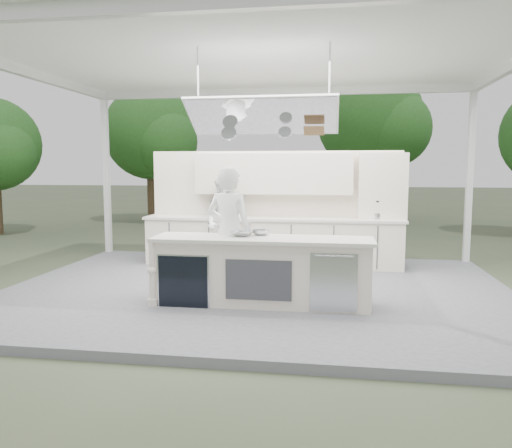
% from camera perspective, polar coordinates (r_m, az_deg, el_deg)
% --- Properties ---
extents(ground, '(90.00, 90.00, 0.00)m').
position_cam_1_polar(ground, '(8.12, 0.19, -8.13)').
color(ground, '#484E36').
rests_on(ground, ground).
extents(stage_deck, '(8.00, 6.00, 0.12)m').
position_cam_1_polar(stage_deck, '(8.10, 0.19, -7.72)').
color(stage_deck, slate).
rests_on(stage_deck, ground).
extents(tent, '(8.20, 6.20, 3.86)m').
position_cam_1_polar(tent, '(8.01, 0.21, 18.46)').
color(tent, white).
rests_on(tent, ground).
extents(demo_island, '(3.10, 0.79, 0.95)m').
position_cam_1_polar(demo_island, '(7.08, 0.52, -5.37)').
color(demo_island, '#F4E4CE').
rests_on(demo_island, stage_deck).
extents(back_counter, '(5.08, 0.72, 0.95)m').
position_cam_1_polar(back_counter, '(9.84, 1.86, -1.97)').
color(back_counter, '#F4E4CE').
rests_on(back_counter, stage_deck).
extents(back_wall_unit, '(5.05, 0.48, 2.25)m').
position_cam_1_polar(back_wall_unit, '(9.92, 4.58, 3.74)').
color(back_wall_unit, '#F4E4CE').
rests_on(back_wall_unit, stage_deck).
extents(tree_cluster, '(19.55, 9.40, 5.85)m').
position_cam_1_polar(tree_cluster, '(17.63, 4.52, 10.54)').
color(tree_cluster, '#4D3D26').
rests_on(tree_cluster, ground).
extents(head_chef, '(0.81, 0.63, 1.95)m').
position_cam_1_polar(head_chef, '(7.38, -3.06, -0.97)').
color(head_chef, white).
rests_on(head_chef, stage_deck).
extents(sous_chef, '(1.05, 0.95, 1.75)m').
position_cam_1_polar(sous_chef, '(9.59, -3.50, 0.19)').
color(sous_chef, white).
rests_on(sous_chef, stage_deck).
extents(toaster_oven, '(0.63, 0.51, 0.31)m').
position_cam_1_polar(toaster_oven, '(10.00, -3.63, 1.76)').
color(toaster_oven, silver).
rests_on(toaster_oven, back_counter).
extents(bowl_large, '(0.32, 0.32, 0.08)m').
position_cam_1_polar(bowl_large, '(7.14, -1.68, -1.10)').
color(bowl_large, silver).
rests_on(bowl_large, demo_island).
extents(bowl_small, '(0.28, 0.28, 0.08)m').
position_cam_1_polar(bowl_small, '(7.25, 0.54, -0.97)').
color(bowl_small, silver).
rests_on(bowl_small, demo_island).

